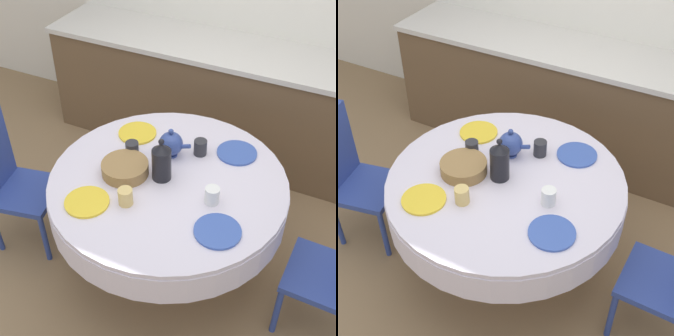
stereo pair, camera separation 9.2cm
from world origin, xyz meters
The scene contains 15 objects.
ground_plane centered at (0.00, 0.00, 0.00)m, with size 12.00×12.00×0.00m, color #8E704C.
kitchen_counter centered at (0.00, 1.35, 0.47)m, with size 3.24×0.64×0.94m.
dining_table centered at (0.00, 0.00, 0.61)m, with size 1.39×1.39×0.74m.
chair_right centered at (-1.02, -0.21, 0.51)m, with size 0.47×0.47×0.95m.
plate_near_left centered at (-0.31, -0.37, 0.74)m, with size 0.25×0.25×0.01m, color yellow.
cup_near_left centered at (-0.12, -0.28, 0.79)m, with size 0.08×0.08×0.10m, color #DBB766.
plate_near_right centered at (0.41, -0.26, 0.74)m, with size 0.25×0.25×0.01m, color #3856AD.
cup_near_right centered at (0.30, -0.07, 0.79)m, with size 0.08×0.08×0.10m, color white.
plate_far_left centered at (-0.37, 0.31, 0.74)m, with size 0.25×0.25×0.01m, color yellow.
cup_far_left centered at (-0.29, 0.10, 0.79)m, with size 0.08×0.08×0.10m, color #28282D.
plate_far_right centered at (0.28, 0.39, 0.74)m, with size 0.25×0.25×0.01m, color #3856AD.
cup_far_right centered at (0.08, 0.30, 0.79)m, with size 0.08×0.08×0.10m, color #28282D.
coffee_carafe centered at (-0.04, -0.01, 0.85)m, with size 0.11×0.11×0.27m.
teapot centered at (-0.08, 0.21, 0.82)m, with size 0.20×0.15×0.19m.
bread_basket centered at (-0.24, -0.06, 0.77)m, with size 0.27×0.27×0.07m, color olive.
Camera 1 is at (0.88, -1.82, 2.51)m, focal length 50.00 mm.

